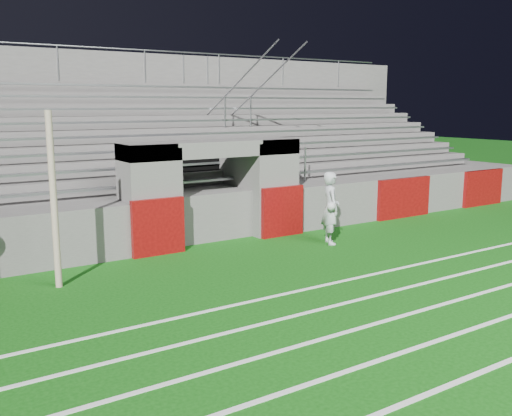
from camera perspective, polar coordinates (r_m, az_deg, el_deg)
ground at (r=12.14m, az=3.90°, el=-6.48°), size 90.00×90.00×0.00m
field_post at (r=11.47m, az=-19.57°, el=0.69°), size 0.13×0.13×3.41m
field_markings at (r=8.94m, az=24.23°, el=-13.65°), size 28.00×8.09×0.01m
stadium_structure at (r=18.71m, az=-10.98°, el=3.94°), size 26.00×8.48×5.42m
goalkeeper_with_ball at (r=14.55m, az=7.47°, el=0.02°), size 0.67×0.79×1.85m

